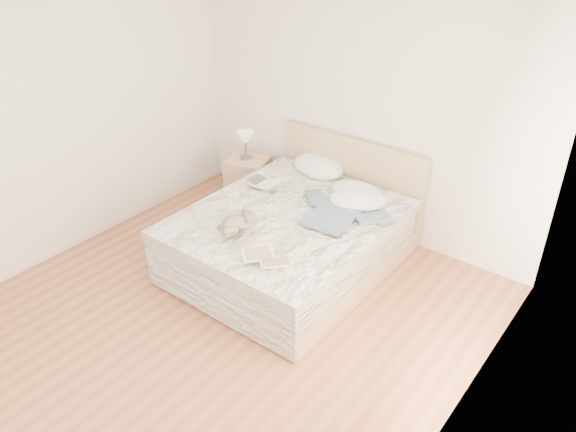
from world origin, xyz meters
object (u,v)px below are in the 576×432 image
at_px(childrens_book, 267,259).
at_px(teddy_bear, 234,228).
at_px(nightstand, 249,181).
at_px(photo_book, 263,183).
at_px(bed, 294,237).
at_px(table_lamp, 245,140).

distance_m(childrens_book, teddy_bear, 0.53).
relative_size(nightstand, photo_book, 1.66).
height_order(bed, childrens_book, bed).
height_order(photo_book, teddy_bear, teddy_bear).
xyz_separation_m(bed, table_lamp, (-1.20, 0.68, 0.48)).
bearing_deg(childrens_book, photo_book, 170.77).
bearing_deg(table_lamp, bed, -29.53).
xyz_separation_m(bed, nightstand, (-1.17, 0.67, -0.03)).
relative_size(bed, childrens_book, 5.73).
relative_size(bed, teddy_bear, 7.09).
xyz_separation_m(nightstand, childrens_book, (1.51, -1.47, 0.35)).
bearing_deg(teddy_bear, table_lamp, 139.00).
bearing_deg(nightstand, table_lamp, 163.25).
height_order(table_lamp, photo_book, table_lamp).
bearing_deg(nightstand, childrens_book, -44.39).
xyz_separation_m(bed, teddy_bear, (-0.17, -0.64, 0.34)).
distance_m(bed, teddy_bear, 0.75).
relative_size(table_lamp, photo_book, 0.94).
height_order(nightstand, teddy_bear, teddy_bear).
bearing_deg(bed, nightstand, 150.18).
bearing_deg(table_lamp, childrens_book, -44.01).
height_order(table_lamp, teddy_bear, table_lamp).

